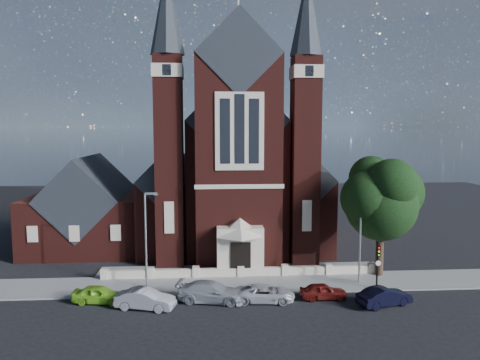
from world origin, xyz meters
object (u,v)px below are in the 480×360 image
Objects in this scene: street_lamp_left at (147,235)px; car_lime_van at (99,294)px; church at (231,170)px; car_dark_red at (323,291)px; car_white_suv at (265,293)px; parish_hall at (89,212)px; car_silver_b at (211,292)px; car_silver_a at (145,299)px; traffic_signal at (378,259)px; street_tree at (384,200)px; car_navy at (384,297)px; street_lamp_right at (361,231)px.

street_lamp_left reaches higher than car_lime_van.
church is 9.57× the size of car_dark_red.
car_white_suv is (9.36, -3.49, -3.96)m from street_lamp_left.
street_lamp_left is at bearing -59.98° from parish_hall.
street_lamp_left is 1.52× the size of car_silver_b.
car_dark_red is (4.60, 0.22, -0.02)m from car_white_suv.
car_silver_a is 0.83× the size of car_silver_b.
car_white_suv is at bearing -168.64° from traffic_signal.
car_silver_a is at bearing 100.21° from car_white_suv.
street_lamp_left reaches higher than car_silver_a.
car_silver_a is at bearing -65.27° from parish_hall.
car_silver_a is (-20.15, -6.05, -6.23)m from street_tree.
parish_hall is 31.20m from traffic_signal.
street_tree is at bearing -36.82° from car_navy.
parish_hall is at bearing 22.89° from car_lime_van.
parish_hall is 1.51× the size of street_lamp_left.
car_silver_a is at bearing -107.97° from church.
traffic_signal is (27.00, -15.57, -1.43)m from parish_hall.
street_tree is 2.32× the size of car_white_suv.
church is 6.55× the size of car_silver_b.
street_lamp_left is (-20.51, -1.71, -2.36)m from street_tree.
traffic_signal is at bearing -71.51° from car_dark_red.
traffic_signal is (11.00, -20.52, -5.60)m from church.
parish_hall is at bearing 51.45° from car_dark_red.
car_white_suv is at bearing -81.46° from car_silver_b.
car_silver_b is (-13.66, -1.67, -1.81)m from traffic_signal.
street_lamp_right is at bearing -75.03° from car_lime_van.
street_lamp_right is 1.75× the size of car_white_suv.
car_navy is (12.99, -1.69, -0.07)m from car_silver_b.
parish_hall is 3.34× the size of car_dark_red.
car_silver_b is (-2.66, -22.19, -7.41)m from church.
traffic_signal is (18.91, -1.57, -2.02)m from street_lamp_left.
street_tree is 9.41m from car_navy.
car_white_suv is at bearing 62.73° from car_navy.
church is 7.87× the size of car_silver_a.
traffic_signal is at bearing -29.98° from parish_hall.
street_lamp_right is (18.00, 0.00, 0.00)m from street_lamp_left.
car_dark_red is at bearing -71.56° from car_silver_a.
car_silver_a is at bearing -85.29° from street_lamp_left.
car_dark_red is at bearing -78.24° from car_silver_b.
street_lamp_left is 10.75m from car_white_suv.
car_lime_van is (-21.35, -2.90, -3.93)m from street_lamp_right.
car_dark_red is at bearing -38.06° from parish_hall.
car_dark_red is (6.06, -22.22, -7.56)m from church.
street_tree reaches higher than car_navy.
street_lamp_left is (-7.91, -18.94, -3.59)m from church.
parish_hall is 2.87× the size of car_navy.
street_lamp_left is (8.09, -14.00, 0.59)m from parish_hall.
car_navy is at bearing -85.51° from car_silver_b.
traffic_signal is at bearing -29.27° from car_navy.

